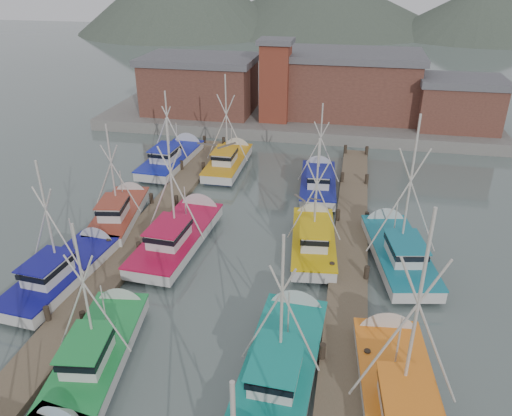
% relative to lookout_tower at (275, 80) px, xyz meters
% --- Properties ---
extents(ground, '(260.00, 260.00, 0.00)m').
position_rel_lookout_tower_xyz_m(ground, '(2.00, -33.00, -5.55)').
color(ground, '#495854').
rests_on(ground, ground).
extents(dock_left, '(2.30, 46.00, 1.50)m').
position_rel_lookout_tower_xyz_m(dock_left, '(-5.00, -28.96, -5.34)').
color(dock_left, brown).
rests_on(dock_left, ground).
extents(dock_right, '(2.30, 46.00, 1.50)m').
position_rel_lookout_tower_xyz_m(dock_right, '(9.00, -28.96, -5.34)').
color(dock_right, brown).
rests_on(dock_right, ground).
extents(quay, '(44.00, 16.00, 1.20)m').
position_rel_lookout_tower_xyz_m(quay, '(2.00, 4.00, -4.95)').
color(quay, slate).
rests_on(quay, ground).
extents(shed_left, '(12.72, 8.48, 6.20)m').
position_rel_lookout_tower_xyz_m(shed_left, '(-9.00, 2.00, -1.21)').
color(shed_left, brown).
rests_on(shed_left, quay).
extents(shed_center, '(14.84, 9.54, 6.90)m').
position_rel_lookout_tower_xyz_m(shed_center, '(8.00, 4.00, -0.86)').
color(shed_center, brown).
rests_on(shed_center, quay).
extents(shed_right, '(8.48, 6.36, 5.20)m').
position_rel_lookout_tower_xyz_m(shed_right, '(19.00, 1.00, -1.71)').
color(shed_right, brown).
rests_on(shed_right, quay).
extents(lookout_tower, '(3.60, 3.60, 8.50)m').
position_rel_lookout_tower_xyz_m(lookout_tower, '(0.00, 0.00, 0.00)').
color(lookout_tower, maroon).
rests_on(lookout_tower, quay).
extents(distant_hills, '(175.00, 140.00, 42.00)m').
position_rel_lookout_tower_xyz_m(distant_hills, '(-10.76, 89.59, -5.55)').
color(distant_hills, '#485345').
rests_on(distant_hills, ground).
extents(boat_4, '(3.80, 9.00, 8.30)m').
position_rel_lookout_tower_xyz_m(boat_4, '(-2.23, -36.54, -4.87)').
color(boat_4, '#111B38').
rests_on(boat_4, ground).
extents(boat_5, '(3.50, 9.94, 8.45)m').
position_rel_lookout_tower_xyz_m(boat_5, '(6.27, -35.65, -4.87)').
color(boat_5, '#111B38').
rests_on(boat_5, ground).
extents(boat_6, '(3.56, 9.22, 8.54)m').
position_rel_lookout_tower_xyz_m(boat_6, '(-7.23, -30.97, -4.87)').
color(boat_6, '#111B38').
rests_on(boat_6, ground).
extents(boat_7, '(4.28, 10.04, 10.57)m').
position_rel_lookout_tower_xyz_m(boat_7, '(11.29, -36.57, -4.86)').
color(boat_7, '#111B38').
rests_on(boat_7, ground).
extents(boat_8, '(3.95, 10.23, 9.70)m').
position_rel_lookout_tower_xyz_m(boat_8, '(-2.10, -25.59, -4.87)').
color(boat_8, '#111B38').
rests_on(boat_8, ground).
extents(boat_9, '(3.52, 8.85, 8.43)m').
position_rel_lookout_tower_xyz_m(boat_9, '(6.59, -24.46, -4.87)').
color(boat_9, '#111B38').
rests_on(boat_9, ground).
extents(boat_10, '(3.90, 8.77, 8.11)m').
position_rel_lookout_tower_xyz_m(boat_10, '(-7.40, -23.34, -4.87)').
color(boat_10, '#111B38').
rests_on(boat_10, ground).
extents(boat_11, '(4.69, 9.83, 10.45)m').
position_rel_lookout_tower_xyz_m(boat_11, '(11.84, -24.87, -4.86)').
color(boat_11, '#111B38').
rests_on(boat_11, ground).
extents(boat_12, '(3.72, 8.89, 9.30)m').
position_rel_lookout_tower_xyz_m(boat_12, '(-2.21, -11.83, -4.87)').
color(boat_12, '#111B38').
rests_on(boat_12, ground).
extents(boat_13, '(3.35, 8.96, 8.09)m').
position_rel_lookout_tower_xyz_m(boat_13, '(6.10, -15.06, -4.87)').
color(boat_13, '#111B38').
rests_on(boat_13, ground).
extents(boat_14, '(3.58, 9.88, 7.88)m').
position_rel_lookout_tower_xyz_m(boat_14, '(-7.44, -12.04, -4.87)').
color(boat_14, '#111B38').
rests_on(boat_14, ground).
extents(gull_near, '(1.52, 0.66, 0.24)m').
position_rel_lookout_tower_xyz_m(gull_near, '(3.36, -35.19, 4.97)').
color(gull_near, gray).
rests_on(gull_near, ground).
extents(gull_far, '(1.48, 0.65, 0.24)m').
position_rel_lookout_tower_xyz_m(gull_far, '(6.51, -29.55, 0.34)').
color(gull_far, gray).
rests_on(gull_far, ground).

